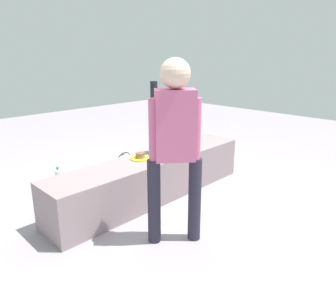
{
  "coord_description": "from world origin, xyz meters",
  "views": [
    {
      "loc": [
        -2.2,
        -2.39,
        1.54
      ],
      "look_at": [
        -0.14,
        -0.37,
        0.72
      ],
      "focal_mm": 33.42,
      "sensor_mm": 36.0,
      "label": 1
    }
  ],
  "objects_px": {
    "adult_standing": "(175,137)",
    "cake_plate": "(140,157)",
    "gift_bag": "(155,165)",
    "child_seated": "(164,135)",
    "cake_box_white": "(132,162)",
    "water_bottle_far_side": "(94,173)",
    "handbag_black_leather": "(125,168)",
    "water_bottle_near_gift": "(58,176)",
    "party_cup_red": "(108,169)"
  },
  "relations": [
    {
      "from": "child_seated",
      "to": "cake_plate",
      "type": "distance_m",
      "value": 0.37
    },
    {
      "from": "adult_standing",
      "to": "water_bottle_far_side",
      "type": "distance_m",
      "value": 1.88
    },
    {
      "from": "water_bottle_far_side",
      "to": "handbag_black_leather",
      "type": "xyz_separation_m",
      "value": [
        0.35,
        -0.19,
        0.02
      ]
    },
    {
      "from": "cake_plate",
      "to": "party_cup_red",
      "type": "xyz_separation_m",
      "value": [
        0.2,
        0.91,
        -0.43
      ]
    },
    {
      "from": "adult_standing",
      "to": "cake_plate",
      "type": "relative_size",
      "value": 6.79
    },
    {
      "from": "adult_standing",
      "to": "cake_plate",
      "type": "bearing_deg",
      "value": 68.42
    },
    {
      "from": "child_seated",
      "to": "adult_standing",
      "type": "xyz_separation_m",
      "value": [
        -0.63,
        -0.76,
        0.24
      ]
    },
    {
      "from": "cake_box_white",
      "to": "water_bottle_far_side",
      "type": "bearing_deg",
      "value": -177.43
    },
    {
      "from": "gift_bag",
      "to": "cake_box_white",
      "type": "distance_m",
      "value": 0.44
    },
    {
      "from": "adult_standing",
      "to": "cake_plate",
      "type": "distance_m",
      "value": 0.97
    },
    {
      "from": "cake_plate",
      "to": "gift_bag",
      "type": "distance_m",
      "value": 0.85
    },
    {
      "from": "cake_plate",
      "to": "party_cup_red",
      "type": "height_order",
      "value": "cake_plate"
    },
    {
      "from": "adult_standing",
      "to": "cake_plate",
      "type": "xyz_separation_m",
      "value": [
        0.32,
        0.81,
        -0.43
      ]
    },
    {
      "from": "cake_plate",
      "to": "cake_box_white",
      "type": "relative_size",
      "value": 0.66
    },
    {
      "from": "child_seated",
      "to": "cake_plate",
      "type": "relative_size",
      "value": 2.16
    },
    {
      "from": "party_cup_red",
      "to": "cake_box_white",
      "type": "relative_size",
      "value": 0.35
    },
    {
      "from": "adult_standing",
      "to": "party_cup_red",
      "type": "relative_size",
      "value": 12.94
    },
    {
      "from": "adult_standing",
      "to": "gift_bag",
      "type": "height_order",
      "value": "adult_standing"
    },
    {
      "from": "handbag_black_leather",
      "to": "cake_box_white",
      "type": "bearing_deg",
      "value": 35.99
    },
    {
      "from": "cake_plate",
      "to": "party_cup_red",
      "type": "bearing_deg",
      "value": 77.56
    },
    {
      "from": "adult_standing",
      "to": "handbag_black_leather",
      "type": "relative_size",
      "value": 4.61
    },
    {
      "from": "gift_bag",
      "to": "party_cup_red",
      "type": "distance_m",
      "value": 0.64
    },
    {
      "from": "cake_plate",
      "to": "cake_box_white",
      "type": "xyz_separation_m",
      "value": [
        0.59,
        0.88,
        -0.42
      ]
    },
    {
      "from": "party_cup_red",
      "to": "handbag_black_leather",
      "type": "height_order",
      "value": "handbag_black_leather"
    },
    {
      "from": "adult_standing",
      "to": "cake_box_white",
      "type": "height_order",
      "value": "adult_standing"
    },
    {
      "from": "adult_standing",
      "to": "party_cup_red",
      "type": "xyz_separation_m",
      "value": [
        0.52,
        1.73,
        -0.86
      ]
    },
    {
      "from": "adult_standing",
      "to": "cake_box_white",
      "type": "relative_size",
      "value": 4.5
    },
    {
      "from": "water_bottle_near_gift",
      "to": "party_cup_red",
      "type": "xyz_separation_m",
      "value": [
        0.65,
        -0.13,
        -0.04
      ]
    },
    {
      "from": "child_seated",
      "to": "gift_bag",
      "type": "relative_size",
      "value": 1.68
    },
    {
      "from": "cake_box_white",
      "to": "gift_bag",
      "type": "bearing_deg",
      "value": -84.66
    },
    {
      "from": "cake_plate",
      "to": "water_bottle_near_gift",
      "type": "height_order",
      "value": "cake_plate"
    },
    {
      "from": "gift_bag",
      "to": "handbag_black_leather",
      "type": "bearing_deg",
      "value": 147.88
    },
    {
      "from": "adult_standing",
      "to": "water_bottle_far_side",
      "type": "relative_size",
      "value": 7.66
    },
    {
      "from": "gift_bag",
      "to": "water_bottle_near_gift",
      "type": "height_order",
      "value": "gift_bag"
    },
    {
      "from": "cake_box_white",
      "to": "adult_standing",
      "type": "bearing_deg",
      "value": -118.27
    },
    {
      "from": "child_seated",
      "to": "water_bottle_near_gift",
      "type": "height_order",
      "value": "child_seated"
    },
    {
      "from": "child_seated",
      "to": "cake_box_white",
      "type": "height_order",
      "value": "child_seated"
    },
    {
      "from": "handbag_black_leather",
      "to": "gift_bag",
      "type": "bearing_deg",
      "value": -32.12
    },
    {
      "from": "child_seated",
      "to": "water_bottle_far_side",
      "type": "relative_size",
      "value": 2.43
    },
    {
      "from": "gift_bag",
      "to": "water_bottle_far_side",
      "type": "distance_m",
      "value": 0.8
    },
    {
      "from": "gift_bag",
      "to": "water_bottle_near_gift",
      "type": "relative_size",
      "value": 1.3
    },
    {
      "from": "cake_plate",
      "to": "gift_bag",
      "type": "bearing_deg",
      "value": 35.2
    },
    {
      "from": "water_bottle_near_gift",
      "to": "water_bottle_far_side",
      "type": "xyz_separation_m",
      "value": [
        0.39,
        -0.19,
        -0.01
      ]
    },
    {
      "from": "adult_standing",
      "to": "water_bottle_near_gift",
      "type": "bearing_deg",
      "value": 94.07
    },
    {
      "from": "gift_bag",
      "to": "party_cup_red",
      "type": "xyz_separation_m",
      "value": [
        -0.43,
        0.47,
        -0.07
      ]
    },
    {
      "from": "cake_plate",
      "to": "cake_box_white",
      "type": "bearing_deg",
      "value": 56.22
    },
    {
      "from": "water_bottle_near_gift",
      "to": "water_bottle_far_side",
      "type": "bearing_deg",
      "value": -25.43
    },
    {
      "from": "cake_box_white",
      "to": "water_bottle_near_gift",
      "type": "bearing_deg",
      "value": 171.38
    },
    {
      "from": "child_seated",
      "to": "cake_box_white",
      "type": "xyz_separation_m",
      "value": [
        0.28,
        0.93,
        -0.61
      ]
    },
    {
      "from": "gift_bag",
      "to": "water_bottle_far_side",
      "type": "bearing_deg",
      "value": 149.43
    }
  ]
}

